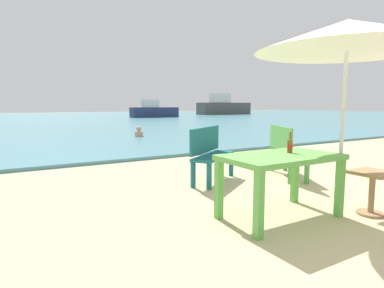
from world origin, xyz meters
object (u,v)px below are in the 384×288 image
object	(u,v)px
side_table_wood	(372,186)
boat_cargo_ship	(154,111)
picnic_table_green	(281,164)
patio_umbrella	(348,36)
bench_green_left	(285,148)
swimmer_person	(139,132)
boat_tanker	(223,107)
bench_teal_center	(210,151)
beer_bottle_amber	(290,145)

from	to	relation	value
side_table_wood	boat_cargo_ship	xyz separation A→B (m)	(9.64, 28.46, 0.38)
picnic_table_green	patio_umbrella	distance (m)	1.64
patio_umbrella	bench_green_left	world-z (taller)	patio_umbrella
swimmer_person	boat_tanker	bearing A→B (deg)	47.70
bench_teal_center	swimmer_person	xyz separation A→B (m)	(1.56, 7.50, -0.30)
patio_umbrella	picnic_table_green	bearing A→B (deg)	155.98
picnic_table_green	side_table_wood	world-z (taller)	picnic_table_green
bench_green_left	boat_tanker	bearing A→B (deg)	55.55
patio_umbrella	boat_tanker	size ratio (longest dim) A/B	0.30
picnic_table_green	beer_bottle_amber	distance (m)	0.29
patio_umbrella	bench_green_left	distance (m)	2.61
side_table_wood	bench_teal_center	size ratio (longest dim) A/B	0.45
beer_bottle_amber	bench_teal_center	size ratio (longest dim) A/B	0.22
picnic_table_green	patio_umbrella	xyz separation A→B (m)	(0.68, -0.30, 1.47)
beer_bottle_amber	bench_green_left	xyz separation A→B (m)	(1.49, 1.47, -0.31)
side_table_wood	swimmer_person	bearing A→B (deg)	85.22
bench_teal_center	bench_green_left	distance (m)	1.44
bench_teal_center	boat_tanker	bearing A→B (deg)	53.50
swimmer_person	boat_tanker	xyz separation A→B (m)	(21.36, 23.47, 0.85)
picnic_table_green	swimmer_person	bearing A→B (deg)	78.77
side_table_wood	patio_umbrella	bearing A→B (deg)	152.07
swimmer_person	patio_umbrella	bearing A→B (deg)	-96.99
bench_green_left	boat_tanker	distance (m)	38.09
boat_tanker	beer_bottle_amber	bearing A→B (deg)	-125.02
bench_green_left	boat_cargo_ship	distance (m)	27.93
picnic_table_green	boat_cargo_ship	size ratio (longest dim) A/B	0.28
swimmer_person	boat_cargo_ship	world-z (taller)	boat_cargo_ship
picnic_table_green	boat_tanker	size ratio (longest dim) A/B	0.18
picnic_table_green	boat_cargo_ship	bearing A→B (deg)	69.09
patio_umbrella	bench_green_left	size ratio (longest dim) A/B	1.88
bench_green_left	boat_cargo_ship	xyz separation A→B (m)	(8.99, 26.44, 0.19)
beer_bottle_amber	swimmer_person	bearing A→B (deg)	79.87
bench_green_left	beer_bottle_amber	bearing A→B (deg)	-135.42
bench_teal_center	side_table_wood	bearing A→B (deg)	-73.30
patio_umbrella	side_table_wood	world-z (taller)	patio_umbrella
patio_umbrella	boat_cargo_ship	size ratio (longest dim) A/B	0.46
picnic_table_green	bench_green_left	distance (m)	2.27
patio_umbrella	swimmer_person	size ratio (longest dim) A/B	5.61
side_table_wood	bench_green_left	xyz separation A→B (m)	(0.64, 2.01, 0.19)
bench_teal_center	boat_cargo_ship	world-z (taller)	boat_cargo_ship
bench_teal_center	boat_tanker	size ratio (longest dim) A/B	0.16
side_table_wood	bench_teal_center	xyz separation A→B (m)	(-0.73, 2.44, 0.19)
side_table_wood	bench_teal_center	distance (m)	2.56
patio_umbrella	bench_teal_center	distance (m)	2.77
beer_bottle_amber	bench_teal_center	xyz separation A→B (m)	(0.11, 1.90, -0.31)
side_table_wood	boat_tanker	world-z (taller)	boat_tanker
picnic_table_green	bench_teal_center	world-z (taller)	bench_teal_center
beer_bottle_amber	boat_cargo_ship	world-z (taller)	boat_cargo_ship
bench_teal_center	boat_tanker	world-z (taller)	boat_tanker
beer_bottle_amber	swimmer_person	world-z (taller)	beer_bottle_amber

